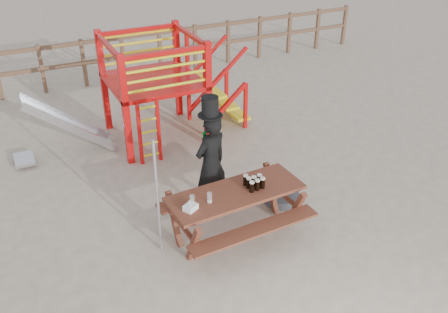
{
  "coord_description": "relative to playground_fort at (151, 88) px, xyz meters",
  "views": [
    {
      "loc": [
        -2.55,
        -5.21,
        4.75
      ],
      "look_at": [
        0.37,
        0.8,
        0.91
      ],
      "focal_mm": 40.0,
      "sensor_mm": 36.0,
      "label": 1
    }
  ],
  "objects": [
    {
      "name": "metal_pole",
      "position": [
        -1.05,
        -3.39,
        -0.18
      ],
      "size": [
        0.04,
        0.04,
        1.79
      ],
      "primitive_type": "cylinder",
      "color": "#B2B2B7",
      "rests_on": "ground"
    },
    {
      "name": "picnic_table",
      "position": [
        0.07,
        -3.53,
        -0.59
      ],
      "size": [
        2.04,
        1.46,
        0.76
      ],
      "rotation": [
        0.0,
        0.0,
        0.05
      ],
      "color": "brown",
      "rests_on": "ground"
    },
    {
      "name": "empty_glasses",
      "position": [
        -0.56,
        -3.61,
        -0.24
      ],
      "size": [
        0.39,
        0.19,
        0.15
      ],
      "color": "silver",
      "rests_on": "picnic_table"
    },
    {
      "name": "stout_pints",
      "position": [
        0.35,
        -3.55,
        -0.22
      ],
      "size": [
        0.26,
        0.27,
        0.17
      ],
      "color": "black",
      "rests_on": "picnic_table"
    },
    {
      "name": "ground",
      "position": [
        -0.12,
        -3.58,
        -1.07
      ],
      "size": [
        60.0,
        60.0,
        0.0
      ],
      "primitive_type": "plane",
      "color": "#BBA891",
      "rests_on": "ground"
    },
    {
      "name": "parasol_base",
      "position": [
        1.14,
        -3.09,
        -1.0
      ],
      "size": [
        0.59,
        0.59,
        0.25
      ],
      "color": "#353539",
      "rests_on": "ground"
    },
    {
      "name": "man_with_hat",
      "position": [
        0.03,
        -2.76,
        -0.2
      ],
      "size": [
        0.7,
        0.57,
        1.94
      ],
      "rotation": [
        0.0,
        0.0,
        3.48
      ],
      "color": "black",
      "rests_on": "ground"
    },
    {
      "name": "back_fence",
      "position": [
        -0.12,
        3.42,
        -0.34
      ],
      "size": [
        15.09,
        0.09,
        1.2
      ],
      "color": "brown",
      "rests_on": "ground"
    },
    {
      "name": "paper_bag",
      "position": [
        -0.69,
        -3.66,
        -0.27
      ],
      "size": [
        0.22,
        0.21,
        0.08
      ],
      "primitive_type": "cube",
      "rotation": [
        0.0,
        0.0,
        0.49
      ],
      "color": "white",
      "rests_on": "picnic_table"
    },
    {
      "name": "playground_fort",
      "position": [
        0.0,
        0.0,
        0.0
      ],
      "size": [
        4.71,
        1.84,
        2.1
      ],
      "color": "#BE0C0C",
      "rests_on": "ground"
    }
  ]
}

